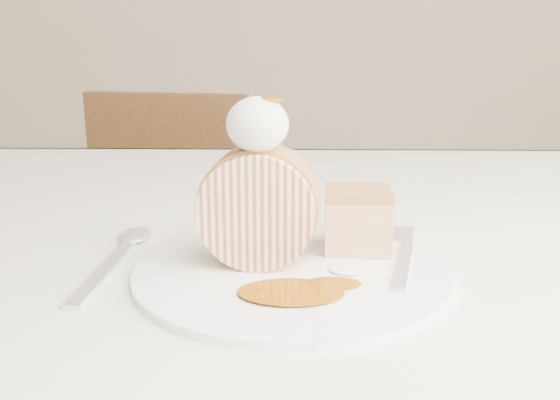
{
  "coord_description": "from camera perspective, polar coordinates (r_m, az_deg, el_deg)",
  "views": [
    {
      "loc": [
        -0.06,
        -0.47,
        0.96
      ],
      "look_at": [
        -0.07,
        0.05,
        0.82
      ],
      "focal_mm": 40.0,
      "sensor_mm": 36.0,
      "label": 1
    }
  ],
  "objects": [
    {
      "name": "caramel_pool",
      "position": [
        0.49,
        0.98,
        -8.37
      ],
      "size": [
        0.09,
        0.06,
        0.0
      ],
      "primitive_type": null,
      "rotation": [
        0.0,
        0.0,
        -0.05
      ],
      "color": "#814205",
      "rests_on": "plate"
    },
    {
      "name": "fork",
      "position": [
        0.56,
        11.2,
        -5.86
      ],
      "size": [
        0.06,
        0.16,
        0.0
      ],
      "primitive_type": "cube",
      "rotation": [
        0.0,
        0.0,
        -0.23
      ],
      "color": "silver",
      "rests_on": "plate"
    },
    {
      "name": "caramel_drizzle",
      "position": [
        0.52,
        -1.1,
        9.78
      ],
      "size": [
        0.03,
        0.02,
        0.01
      ],
      "primitive_type": "ellipsoid",
      "color": "#814205",
      "rests_on": "whipped_cream"
    },
    {
      "name": "table",
      "position": [
        0.73,
        5.7,
        -8.8
      ],
      "size": [
        1.4,
        0.9,
        0.75
      ],
      "color": "silver",
      "rests_on": "ground"
    },
    {
      "name": "roulade_slice",
      "position": [
        0.54,
        -1.96,
        -0.65
      ],
      "size": [
        0.1,
        0.06,
        0.1
      ],
      "primitive_type": "cylinder",
      "rotation": [
        1.57,
        0.0,
        -0.07
      ],
      "color": "#FFE0B1",
      "rests_on": "plate"
    },
    {
      "name": "cake_chunk",
      "position": [
        0.59,
        7.11,
        -2.14
      ],
      "size": [
        0.06,
        0.06,
        0.05
      ],
      "primitive_type": "cube",
      "rotation": [
        0.0,
        0.0,
        -0.05
      ],
      "color": "#AB7A40",
      "rests_on": "plate"
    },
    {
      "name": "plate",
      "position": [
        0.55,
        1.03,
        -6.59
      ],
      "size": [
        0.29,
        0.29,
        0.01
      ],
      "primitive_type": "cylinder",
      "rotation": [
        0.0,
        0.0,
        -0.05
      ],
      "color": "white",
      "rests_on": "table"
    },
    {
      "name": "whipped_cream",
      "position": [
        0.52,
        -2.08,
        6.92
      ],
      "size": [
        0.05,
        0.05,
        0.05
      ],
      "primitive_type": "ellipsoid",
      "color": "white",
      "rests_on": "roulade_slice"
    },
    {
      "name": "chair_far",
      "position": [
        1.63,
        -8.69,
        -2.46
      ],
      "size": [
        0.44,
        0.44,
        0.82
      ],
      "rotation": [
        0.0,
        0.0,
        2.98
      ],
      "color": "brown",
      "rests_on": "ground"
    },
    {
      "name": "spoon",
      "position": [
        0.57,
        -15.84,
        -6.37
      ],
      "size": [
        0.04,
        0.18,
        0.0
      ],
      "primitive_type": "cube",
      "rotation": [
        0.0,
        0.0,
        -0.05
      ],
      "color": "silver",
      "rests_on": "table"
    }
  ]
}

